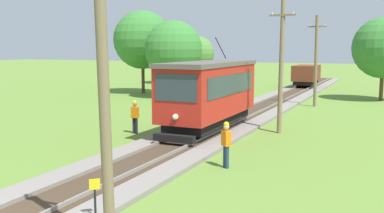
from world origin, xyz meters
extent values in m
cube|color=red|center=(0.00, 15.01, 2.30)|extent=(2.50, 8.00, 2.60)
cube|color=#56514C|center=(0.00, 15.01, 3.71)|extent=(2.60, 8.32, 0.22)
cube|color=black|center=(0.00, 15.01, 0.72)|extent=(2.10, 7.04, 0.44)
cube|color=#2D3842|center=(0.00, 10.99, 2.77)|extent=(2.10, 0.03, 1.25)
cube|color=#2D3842|center=(1.26, 15.01, 2.66)|extent=(0.02, 6.72, 1.04)
sphere|color=#F4EAB2|center=(0.00, 10.95, 1.45)|extent=(0.28, 0.28, 0.28)
cylinder|color=black|center=(0.00, 16.61, 4.52)|extent=(0.05, 1.67, 1.19)
cube|color=black|center=(0.00, 10.81, 0.50)|extent=(2.00, 0.36, 0.32)
cylinder|color=black|center=(0.00, 12.77, 0.72)|extent=(1.54, 0.80, 0.80)
cylinder|color=black|center=(0.00, 17.25, 0.72)|extent=(1.54, 0.80, 0.80)
cube|color=brown|center=(0.00, 43.78, 1.78)|extent=(2.40, 5.20, 1.70)
cube|color=black|center=(0.00, 43.78, 0.70)|extent=(2.02, 4.78, 0.38)
cylinder|color=black|center=(0.00, 42.22, 0.70)|extent=(1.54, 0.76, 0.76)
cylinder|color=black|center=(0.00, 45.34, 0.70)|extent=(1.54, 0.76, 0.76)
cylinder|color=#7A664C|center=(3.41, 0.98, 3.70)|extent=(0.24, 0.43, 7.40)
cylinder|color=#7A664C|center=(3.41, 16.66, 3.55)|extent=(0.24, 0.47, 7.09)
cube|color=#7A664C|center=(3.41, 16.66, 6.24)|extent=(1.40, 0.10, 0.10)
cylinder|color=silver|center=(2.86, 16.66, 6.34)|extent=(0.08, 0.08, 0.10)
cylinder|color=silver|center=(3.96, 16.66, 6.34)|extent=(0.08, 0.08, 0.10)
cylinder|color=#7A664C|center=(3.41, 28.18, 3.50)|extent=(0.24, 0.60, 7.01)
cube|color=#7A664C|center=(3.41, 28.18, 6.16)|extent=(1.40, 0.10, 0.10)
cylinder|color=silver|center=(2.86, 28.18, 6.26)|extent=(0.08, 0.08, 0.10)
cylinder|color=silver|center=(3.96, 28.18, 6.26)|extent=(0.08, 0.08, 0.10)
cylinder|color=black|center=(1.93, 2.50, 0.45)|extent=(0.06, 0.06, 0.90)
cube|color=gold|center=(1.93, 2.50, 1.04)|extent=(0.21, 0.21, 0.28)
cylinder|color=navy|center=(3.14, 8.93, 0.43)|extent=(0.15, 0.15, 0.86)
cylinder|color=navy|center=(3.26, 8.82, 0.43)|extent=(0.15, 0.15, 0.86)
cube|color=orange|center=(3.20, 8.87, 1.15)|extent=(0.44, 0.43, 0.58)
sphere|color=tan|center=(3.20, 8.87, 1.58)|extent=(0.22, 0.22, 0.22)
sphere|color=yellow|center=(3.20, 8.87, 1.68)|extent=(0.21, 0.21, 0.21)
cylinder|color=black|center=(-3.45, 13.16, 0.43)|extent=(0.15, 0.15, 0.86)
cylinder|color=black|center=(-3.61, 13.17, 0.43)|extent=(0.15, 0.15, 0.86)
cube|color=orange|center=(-3.53, 13.17, 1.15)|extent=(0.39, 0.26, 0.58)
sphere|color=#936B51|center=(-3.53, 13.17, 1.58)|extent=(0.22, 0.22, 0.22)
sphere|color=yellow|center=(-3.53, 13.17, 1.68)|extent=(0.21, 0.21, 0.21)
cylinder|color=#4C3823|center=(-9.40, 29.23, 1.22)|extent=(0.32, 0.32, 2.45)
sphere|color=#387A33|center=(-9.40, 29.23, 4.42)|extent=(5.26, 5.26, 5.26)
cylinder|color=#4C3823|center=(-16.37, 43.57, 1.31)|extent=(0.32, 0.32, 2.61)
sphere|color=#387A33|center=(-16.37, 43.57, 4.74)|extent=(5.68, 5.68, 5.68)
cylinder|color=#4C3823|center=(-12.44, 41.23, 1.16)|extent=(0.32, 0.32, 2.32)
sphere|color=#4C7F38|center=(-12.44, 41.23, 3.89)|extent=(4.20, 4.20, 4.20)
cylinder|color=#4C3823|center=(8.02, 34.63, 1.30)|extent=(0.32, 0.32, 2.60)
sphere|color=#387A33|center=(8.02, 34.63, 4.58)|extent=(5.26, 5.26, 5.26)
cylinder|color=#4C3823|center=(-14.06, 31.56, 1.59)|extent=(0.32, 0.32, 3.18)
sphere|color=#387A33|center=(-14.06, 31.56, 5.37)|extent=(5.82, 5.82, 5.82)
camera|label=1|loc=(8.74, -6.31, 4.52)|focal=40.70mm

